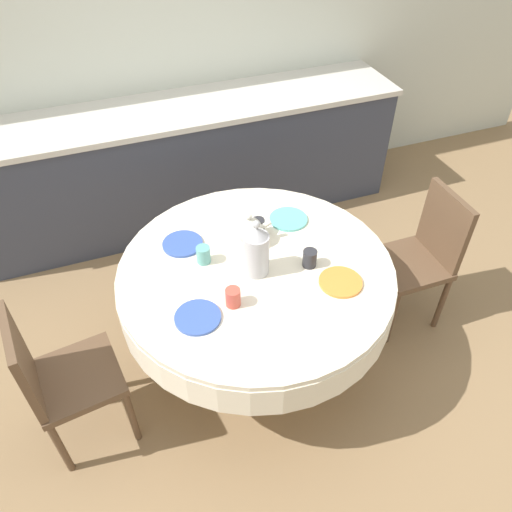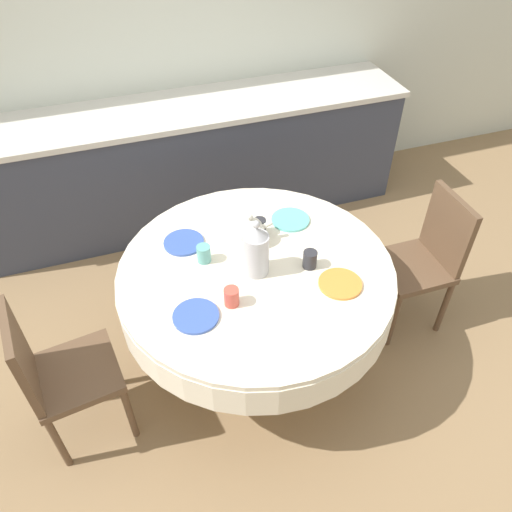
% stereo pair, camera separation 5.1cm
% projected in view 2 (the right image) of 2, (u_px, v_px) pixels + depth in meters
% --- Properties ---
extents(ground_plane, '(12.00, 12.00, 0.00)m').
position_uv_depth(ground_plane, '(256.00, 355.00, 3.06)').
color(ground_plane, '#8E704C').
extents(wall_back, '(7.00, 0.05, 2.60)m').
position_uv_depth(wall_back, '(169.00, 36.00, 3.49)').
color(wall_back, beige).
rests_on(wall_back, ground_plane).
extents(kitchen_counter, '(3.24, 0.64, 0.93)m').
position_uv_depth(kitchen_counter, '(191.00, 163.00, 3.81)').
color(kitchen_counter, '#383D4C').
rests_on(kitchen_counter, ground_plane).
extents(dining_table, '(1.44, 1.44, 0.74)m').
position_uv_depth(dining_table, '(256.00, 284.00, 2.64)').
color(dining_table, tan).
rests_on(dining_table, ground_plane).
extents(chair_left, '(0.40, 0.40, 0.91)m').
position_uv_depth(chair_left, '(425.00, 256.00, 2.96)').
color(chair_left, brown).
rests_on(chair_left, ground_plane).
extents(chair_right, '(0.45, 0.45, 0.91)m').
position_uv_depth(chair_right, '(57.00, 372.00, 2.36)').
color(chair_right, brown).
rests_on(chair_right, ground_plane).
extents(plate_near_left, '(0.22, 0.22, 0.01)m').
position_uv_depth(plate_near_left, '(196.00, 316.00, 2.31)').
color(plate_near_left, '#3856AD').
rests_on(plate_near_left, dining_table).
extents(cup_near_left, '(0.07, 0.07, 0.09)m').
position_uv_depth(cup_near_left, '(232.00, 297.00, 2.34)').
color(cup_near_left, '#CC4C3D').
rests_on(cup_near_left, dining_table).
extents(plate_near_right, '(0.22, 0.22, 0.01)m').
position_uv_depth(plate_near_right, '(340.00, 284.00, 2.47)').
color(plate_near_right, orange).
rests_on(plate_near_right, dining_table).
extents(cup_near_right, '(0.07, 0.07, 0.09)m').
position_uv_depth(cup_near_right, '(310.00, 259.00, 2.54)').
color(cup_near_right, '#28282D').
rests_on(cup_near_right, dining_table).
extents(plate_far_left, '(0.22, 0.22, 0.01)m').
position_uv_depth(plate_far_left, '(184.00, 242.00, 2.70)').
color(plate_far_left, '#3856AD').
rests_on(plate_far_left, dining_table).
extents(cup_far_left, '(0.07, 0.07, 0.09)m').
position_uv_depth(cup_far_left, '(204.00, 254.00, 2.57)').
color(cup_far_left, '#5BA39E').
rests_on(cup_far_left, dining_table).
extents(plate_far_right, '(0.22, 0.22, 0.01)m').
position_uv_depth(plate_far_right, '(290.00, 220.00, 2.84)').
color(plate_far_right, '#60BCB7').
rests_on(plate_far_right, dining_table).
extents(cup_far_right, '(0.07, 0.07, 0.09)m').
position_uv_depth(cup_far_right, '(259.00, 227.00, 2.73)').
color(cup_far_right, '#28282D').
rests_on(cup_far_right, dining_table).
extents(coffee_carafe, '(0.13, 0.13, 0.32)m').
position_uv_depth(coffee_carafe, '(256.00, 250.00, 2.45)').
color(coffee_carafe, '#B2B2B7').
rests_on(coffee_carafe, dining_table).
extents(teapot, '(0.20, 0.15, 0.19)m').
position_uv_depth(teapot, '(250.00, 230.00, 2.65)').
color(teapot, silver).
rests_on(teapot, dining_table).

